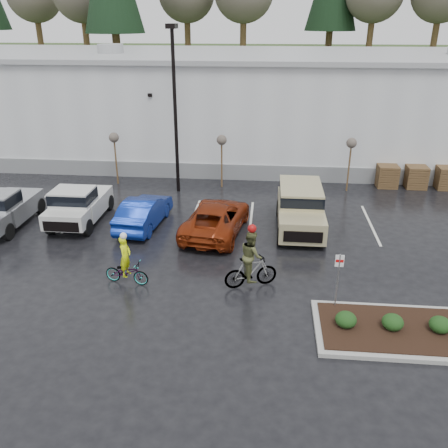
# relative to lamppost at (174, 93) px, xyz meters

# --- Properties ---
(ground) EXTENTS (120.00, 120.00, 0.00)m
(ground) POSITION_rel_lamppost_xyz_m (4.00, -12.00, -5.69)
(ground) COLOR black
(ground) RESTS_ON ground
(warehouse) EXTENTS (60.50, 15.50, 7.20)m
(warehouse) POSITION_rel_lamppost_xyz_m (4.00, 9.99, -2.04)
(warehouse) COLOR silver
(warehouse) RESTS_ON ground
(wooded_ridge) EXTENTS (80.00, 25.00, 6.00)m
(wooded_ridge) POSITION_rel_lamppost_xyz_m (4.00, 33.00, -2.69)
(wooded_ridge) COLOR #2A401B
(wooded_ridge) RESTS_ON ground
(lamppost) EXTENTS (0.50, 1.00, 9.22)m
(lamppost) POSITION_rel_lamppost_xyz_m (0.00, 0.00, 0.00)
(lamppost) COLOR black
(lamppost) RESTS_ON ground
(sapling_west) EXTENTS (0.60, 0.60, 3.20)m
(sapling_west) POSITION_rel_lamppost_xyz_m (-4.00, 1.00, -2.96)
(sapling_west) COLOR #503A20
(sapling_west) RESTS_ON ground
(sapling_mid) EXTENTS (0.60, 0.60, 3.20)m
(sapling_mid) POSITION_rel_lamppost_xyz_m (2.50, 1.00, -2.96)
(sapling_mid) COLOR #503A20
(sapling_mid) RESTS_ON ground
(sapling_east) EXTENTS (0.60, 0.60, 3.20)m
(sapling_east) POSITION_rel_lamppost_xyz_m (10.00, 1.00, -2.96)
(sapling_east) COLOR #503A20
(sapling_east) RESTS_ON ground
(pallet_stack_a) EXTENTS (1.20, 1.20, 1.35)m
(pallet_stack_a) POSITION_rel_lamppost_xyz_m (12.50, 2.00, -5.01)
(pallet_stack_a) COLOR #503A20
(pallet_stack_a) RESTS_ON ground
(pallet_stack_b) EXTENTS (1.20, 1.20, 1.35)m
(pallet_stack_b) POSITION_rel_lamppost_xyz_m (14.20, 2.00, -5.01)
(pallet_stack_b) COLOR #503A20
(pallet_stack_b) RESTS_ON ground
(pallet_stack_c) EXTENTS (1.20, 1.20, 1.35)m
(pallet_stack_c) POSITION_rel_lamppost_xyz_m (16.00, 2.00, -5.01)
(pallet_stack_c) COLOR #503A20
(pallet_stack_c) RESTS_ON ground
(curb_island) EXTENTS (8.00, 3.00, 0.15)m
(curb_island) POSITION_rel_lamppost_xyz_m (11.00, -13.00, -5.61)
(curb_island) COLOR gray
(curb_island) RESTS_ON ground
(mulch_bed) EXTENTS (7.60, 2.60, 0.04)m
(mulch_bed) POSITION_rel_lamppost_xyz_m (11.00, -13.00, -5.52)
(mulch_bed) COLOR black
(mulch_bed) RESTS_ON curb_island
(shrub_a) EXTENTS (0.70, 0.70, 0.52)m
(shrub_a) POSITION_rel_lamppost_xyz_m (8.00, -13.00, -5.27)
(shrub_a) COLOR black
(shrub_a) RESTS_ON curb_island
(shrub_b) EXTENTS (0.70, 0.70, 0.52)m
(shrub_b) POSITION_rel_lamppost_xyz_m (9.50, -13.00, -5.27)
(shrub_b) COLOR black
(shrub_b) RESTS_ON curb_island
(shrub_c) EXTENTS (0.70, 0.70, 0.52)m
(shrub_c) POSITION_rel_lamppost_xyz_m (11.00, -13.00, -5.27)
(shrub_c) COLOR black
(shrub_c) RESTS_ON curb_island
(fire_lane_sign) EXTENTS (0.30, 0.05, 2.20)m
(fire_lane_sign) POSITION_rel_lamppost_xyz_m (7.80, -11.80, -4.28)
(fire_lane_sign) COLOR gray
(fire_lane_sign) RESTS_ON ground
(pickup_silver) EXTENTS (2.10, 5.20, 1.96)m
(pickup_silver) POSITION_rel_lamppost_xyz_m (-7.56, -5.59, -4.71)
(pickup_silver) COLOR #B2B6BB
(pickup_silver) RESTS_ON ground
(pickup_white) EXTENTS (2.10, 5.20, 1.96)m
(pickup_white) POSITION_rel_lamppost_xyz_m (-4.06, -4.77, -4.71)
(pickup_white) COLOR beige
(pickup_white) RESTS_ON ground
(car_blue) EXTENTS (2.04, 4.66, 1.49)m
(car_blue) POSITION_rel_lamppost_xyz_m (-0.73, -5.21, -4.94)
(car_blue) COLOR navy
(car_blue) RESTS_ON ground
(car_red) EXTENTS (3.20, 5.67, 1.50)m
(car_red) POSITION_rel_lamppost_xyz_m (2.89, -5.67, -4.94)
(car_red) COLOR maroon
(car_red) RESTS_ON ground
(suv_tan) EXTENTS (2.20, 5.10, 2.06)m
(suv_tan) POSITION_rel_lamppost_xyz_m (6.90, -4.90, -4.66)
(suv_tan) COLOR tan
(suv_tan) RESTS_ON ground
(cyclist_hivis) EXTENTS (1.85, 0.89, 2.15)m
(cyclist_hivis) POSITION_rel_lamppost_xyz_m (-0.04, -10.70, -5.01)
(cyclist_hivis) COLOR #3F3F44
(cyclist_hivis) RESTS_ON ground
(cyclist_olive) EXTENTS (2.08, 1.24, 2.60)m
(cyclist_olive) POSITION_rel_lamppost_xyz_m (4.76, -10.50, -4.75)
(cyclist_olive) COLOR #3F3F44
(cyclist_olive) RESTS_ON ground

